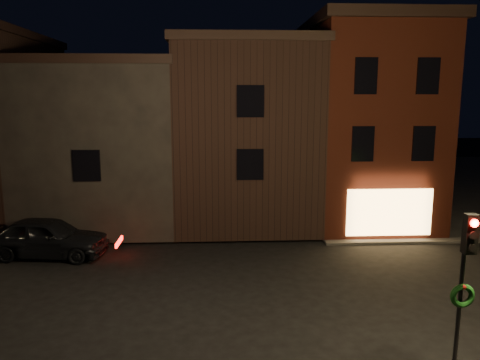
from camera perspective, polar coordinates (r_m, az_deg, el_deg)
The scene contains 7 objects.
ground at distance 16.70m, azimuth -2.71°, elevation -13.60°, with size 120.00×120.00×0.00m, color black.
sidewalk_far_right at distance 41.11m, azimuth 26.28°, elevation -0.26°, with size 30.00×30.00×0.12m, color #2D2B28.
corner_building at distance 26.06m, azimuth 15.11°, elevation 6.88°, with size 6.50×8.50×10.50m.
row_building_a at distance 25.91m, azimuth 0.45°, elevation 5.95°, with size 7.30×10.30×9.40m.
row_building_b at distance 26.53m, azimuth -15.44°, elevation 4.60°, with size 7.80×10.30×8.40m.
traffic_signal at distance 11.93m, azimuth 25.74°, elevation -10.04°, with size 0.58×0.38×4.05m.
parked_car_a at distance 21.54m, azimuth -22.41°, elevation -6.46°, with size 2.02×5.01×1.71m, color black.
Camera 1 is at (-0.00, -15.29, 6.71)m, focal length 35.00 mm.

